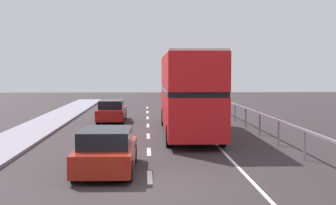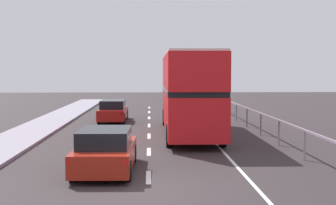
% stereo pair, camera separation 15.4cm
% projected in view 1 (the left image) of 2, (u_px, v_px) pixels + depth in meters
% --- Properties ---
extents(ground_plane, '(75.24, 120.00, 0.10)m').
position_uv_depth(ground_plane, '(150.00, 188.00, 13.87)').
color(ground_plane, '#2D2628').
extents(lane_paint_markings, '(3.19, 46.00, 0.01)m').
position_uv_depth(lane_paint_markings, '(190.00, 141.00, 22.65)').
color(lane_paint_markings, silver).
rests_on(lane_paint_markings, ground).
extents(bridge_side_railing, '(0.10, 42.00, 1.16)m').
position_uv_depth(bridge_side_railing, '(269.00, 121.00, 23.04)').
color(bridge_side_railing, gray).
rests_on(bridge_side_railing, ground).
extents(double_decker_bus_red, '(2.68, 11.48, 4.21)m').
position_uv_depth(double_decker_bus_red, '(188.00, 91.00, 24.93)').
color(double_decker_bus_red, red).
rests_on(double_decker_bus_red, ground).
extents(hatchback_car_near, '(1.93, 4.44, 1.43)m').
position_uv_depth(hatchback_car_near, '(106.00, 151.00, 15.80)').
color(hatchback_car_near, maroon).
rests_on(hatchback_car_near, ground).
extents(sedan_car_ahead, '(1.78, 4.56, 1.40)m').
position_uv_depth(sedan_car_ahead, '(112.00, 111.00, 31.49)').
color(sedan_car_ahead, maroon).
rests_on(sedan_car_ahead, ground).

